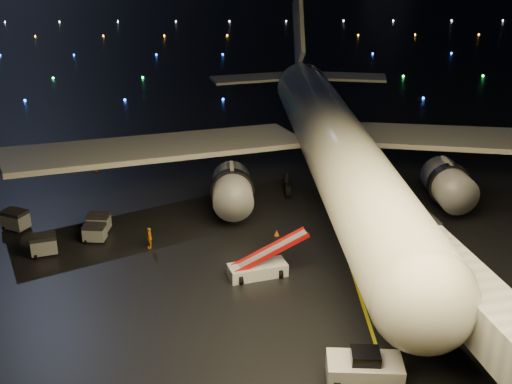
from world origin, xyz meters
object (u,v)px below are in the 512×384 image
belt_loader (257,257)px  crew_c (150,238)px  pushback_tug (365,366)px  baggage_cart_2 (44,245)px  baggage_cart_1 (95,233)px  baggage_cart_0 (99,222)px  airliner (332,102)px  baggage_cart_3 (15,220)px

belt_loader → crew_c: bearing=135.3°
pushback_tug → baggage_cart_2: bearing=149.1°
baggage_cart_1 → baggage_cart_2: (-3.83, -2.40, 0.11)m
crew_c → baggage_cart_0: 6.23m
crew_c → baggage_cart_1: (-5.08, 1.39, -0.17)m
baggage_cart_1 → baggage_cart_2: bearing=-142.5°
baggage_cart_2 → baggage_cart_0: bearing=32.6°
baggage_cart_0 → pushback_tug: bearing=-40.8°
airliner → baggage_cart_3: airliner is taller
airliner → baggage_cart_0: bearing=-158.4°
baggage_cart_2 → baggage_cart_3: baggage_cart_3 is taller
airliner → baggage_cart_0: (-22.50, -10.12, -8.58)m
baggage_cart_0 → baggage_cart_3: size_ratio=0.88×
pushback_tug → crew_c: pushback_tug is taller
baggage_cart_1 → baggage_cart_3: bearing=167.1°
baggage_cart_1 → baggage_cart_0: bearing=96.7°
baggage_cart_3 → pushback_tug: bearing=-12.8°
belt_loader → baggage_cart_3: bearing=141.7°
pushback_tug → baggage_cart_2: (-24.52, 17.08, -0.19)m
airliner → belt_loader: 21.79m
crew_c → airliner: bearing=122.5°
airliner → crew_c: bearing=-144.5°
airliner → baggage_cart_1: 26.99m
belt_loader → baggage_cart_2: bearing=151.3°
baggage_cart_1 → baggage_cart_3: baggage_cart_3 is taller
belt_loader → baggage_cart_2: belt_loader is taller
pushback_tug → baggage_cart_1: size_ratio=2.44×
airliner → baggage_cart_0: 26.12m
pushback_tug → crew_c: (-15.62, 18.10, -0.13)m
baggage_cart_1 → baggage_cart_2: baggage_cart_2 is taller
baggage_cart_2 → belt_loader: bearing=-30.1°
crew_c → pushback_tug: bearing=35.1°
crew_c → baggage_cart_1: crew_c is taller
crew_c → baggage_cart_1: bearing=-111.0°
belt_loader → baggage_cart_3: belt_loader is taller
baggage_cart_1 → crew_c: bearing=-9.9°
airliner → baggage_cart_2: 31.27m
airliner → baggage_cart_1: (-22.45, -12.27, -8.61)m
baggage_cart_0 → baggage_cart_1: (0.05, -2.15, -0.02)m
airliner → belt_loader: airliner is taller
belt_loader → baggage_cart_2: 18.67m
airliner → baggage_cart_0: size_ratio=34.00×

